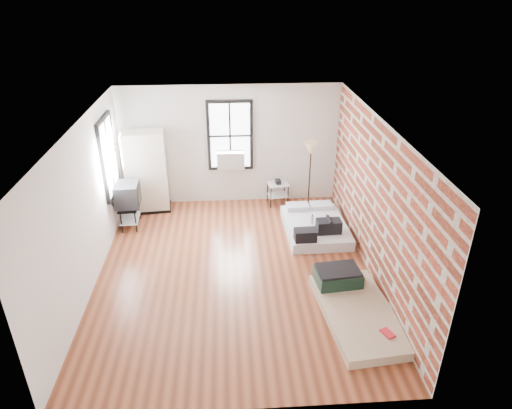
{
  "coord_description": "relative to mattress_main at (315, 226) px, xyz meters",
  "views": [
    {
      "loc": [
        -0.07,
        -6.98,
        4.97
      ],
      "look_at": [
        0.41,
        0.3,
        1.24
      ],
      "focal_mm": 32.0,
      "sensor_mm": 36.0,
      "label": 1
    }
  ],
  "objects": [
    {
      "name": "ground",
      "position": [
        -1.75,
        -1.33,
        -0.15
      ],
      "size": [
        6.0,
        6.0,
        0.0
      ],
      "primitive_type": "plane",
      "color": "#5C2A18",
      "rests_on": "ground"
    },
    {
      "name": "floor_lamp",
      "position": [
        0.07,
        1.32,
        1.19
      ],
      "size": [
        0.34,
        0.34,
        1.57
      ],
      "color": "black",
      "rests_on": "ground"
    },
    {
      "name": "wardrobe",
      "position": [
        -3.67,
        1.32,
        0.79
      ],
      "size": [
        1.0,
        0.64,
        1.89
      ],
      "rotation": [
        0.0,
        0.0,
        0.1
      ],
      "color": "black",
      "rests_on": "ground"
    },
    {
      "name": "mattress_main",
      "position": [
        0.0,
        0.0,
        0.0
      ],
      "size": [
        1.3,
        1.74,
        0.55
      ],
      "rotation": [
        0.0,
        0.0,
        0.03
      ],
      "color": "silver",
      "rests_on": "ground"
    },
    {
      "name": "room_shell",
      "position": [
        -1.51,
        -0.97,
        1.59
      ],
      "size": [
        5.02,
        6.02,
        2.8
      ],
      "color": "silver",
      "rests_on": "ground"
    },
    {
      "name": "side_table",
      "position": [
        -0.65,
        1.39,
        0.27
      ],
      "size": [
        0.53,
        0.45,
        0.63
      ],
      "rotation": [
        0.0,
        0.0,
        0.16
      ],
      "color": "black",
      "rests_on": "ground"
    },
    {
      "name": "mattress_bare",
      "position": [
        0.16,
        -2.55,
        -0.02
      ],
      "size": [
        1.28,
        2.14,
        0.44
      ],
      "rotation": [
        0.0,
        0.0,
        0.1
      ],
      "color": "#C9BA91",
      "rests_on": "ground"
    },
    {
      "name": "tv_stand",
      "position": [
        -3.96,
        0.56,
        0.57
      ],
      "size": [
        0.53,
        0.73,
        1.0
      ],
      "rotation": [
        0.0,
        0.0,
        0.05
      ],
      "color": "black",
      "rests_on": "ground"
    }
  ]
}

